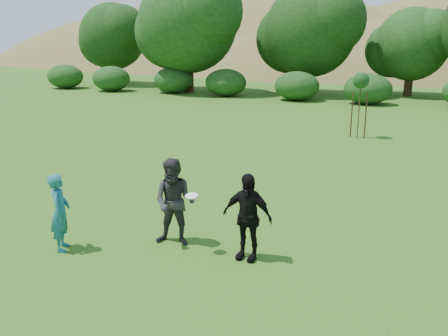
# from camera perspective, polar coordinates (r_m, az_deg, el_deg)

# --- Properties ---
(ground) EXTENTS (120.00, 120.00, 0.00)m
(ground) POSITION_cam_1_polar(r_m,az_deg,el_deg) (10.55, -6.38, -9.71)
(ground) COLOR #19470C
(ground) RESTS_ON ground
(player_teal) EXTENTS (0.64, 0.72, 1.65)m
(player_teal) POSITION_cam_1_polar(r_m,az_deg,el_deg) (10.94, -18.23, -4.83)
(player_teal) COLOR #1A6576
(player_teal) RESTS_ON ground
(player_grey) EXTENTS (1.04, 0.87, 1.90)m
(player_grey) POSITION_cam_1_polar(r_m,az_deg,el_deg) (10.67, -5.65, -3.92)
(player_grey) COLOR #29292C
(player_grey) RESTS_ON ground
(player_black) EXTENTS (1.08, 0.52, 1.79)m
(player_black) POSITION_cam_1_polar(r_m,az_deg,el_deg) (9.96, 2.66, -5.58)
(player_black) COLOR black
(player_black) RESTS_ON ground
(frisbee) EXTENTS (0.27, 0.27, 0.07)m
(frisbee) POSITION_cam_1_polar(r_m,az_deg,el_deg) (10.14, -3.75, -3.22)
(frisbee) COLOR white
(frisbee) RESTS_ON ground
(sapling) EXTENTS (0.70, 0.70, 2.85)m
(sapling) POSITION_cam_1_polar(r_m,az_deg,el_deg) (22.42, 15.38, 9.44)
(sapling) COLOR #3F2E18
(sapling) RESTS_ON ground
(hillside) EXTENTS (150.00, 72.00, 52.00)m
(hillside) POSITION_cam_1_polar(r_m,az_deg,el_deg) (78.69, 18.31, 2.26)
(hillside) COLOR olive
(hillside) RESTS_ON ground
(tree_row) EXTENTS (53.92, 10.38, 9.62)m
(tree_row) POSITION_cam_1_polar(r_m,az_deg,el_deg) (37.06, 21.06, 14.80)
(tree_row) COLOR #3A2616
(tree_row) RESTS_ON ground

